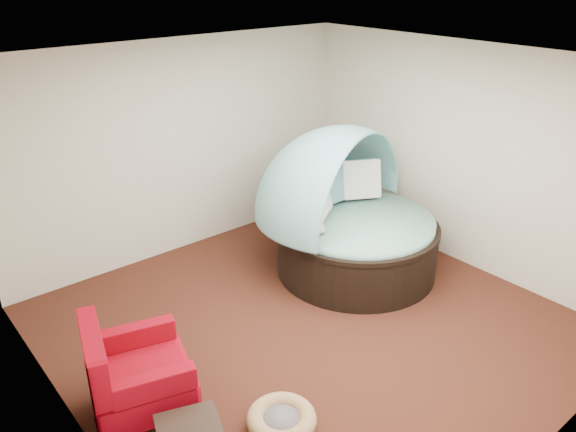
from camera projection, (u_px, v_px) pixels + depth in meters
floor at (309, 324)px, 6.16m from camera, size 5.00×5.00×0.00m
wall_back at (183, 148)px, 7.32m from camera, size 5.00×0.00×5.00m
wall_front at (557, 321)px, 3.83m from camera, size 5.00×0.00×5.00m
wall_left at (59, 296)px, 4.12m from camera, size 0.00×5.00×5.00m
wall_right at (459, 156)px, 7.03m from camera, size 0.00×5.00×5.00m
ceiling at (314, 64)px, 4.99m from camera, size 5.00×5.00×0.00m
canopy_daybed at (350, 207)px, 6.93m from camera, size 2.55×2.50×1.85m
pet_basket at (282, 421)px, 4.72m from camera, size 0.69×0.69×0.21m
red_armchair at (133, 376)px, 4.73m from camera, size 1.03×1.03×0.98m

